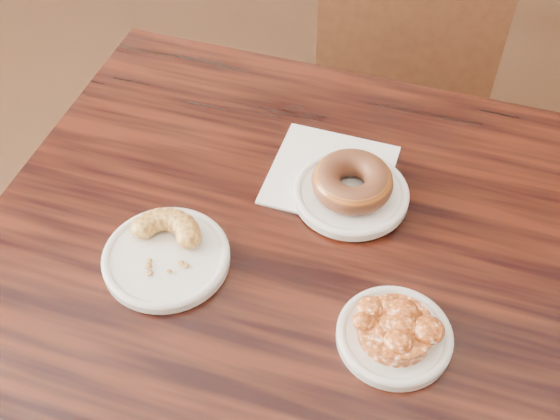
# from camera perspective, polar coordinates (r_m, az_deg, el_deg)

# --- Properties ---
(cafe_table) EXTENTS (1.07, 1.07, 0.75)m
(cafe_table) POSITION_cam_1_polar(r_m,az_deg,el_deg) (1.27, 0.58, -15.13)
(cafe_table) COLOR black
(cafe_table) RESTS_ON floor
(chair_far) EXTENTS (0.47, 0.47, 0.90)m
(chair_far) POSITION_cam_1_polar(r_m,az_deg,el_deg) (1.80, 9.96, 11.81)
(chair_far) COLOR black
(chair_far) RESTS_ON floor
(napkin) EXTENTS (0.21, 0.21, 0.00)m
(napkin) POSITION_cam_1_polar(r_m,az_deg,el_deg) (1.06, 4.12, 2.91)
(napkin) COLOR white
(napkin) RESTS_ON cafe_table
(plate_donut) EXTENTS (0.17, 0.17, 0.01)m
(plate_donut) POSITION_cam_1_polar(r_m,az_deg,el_deg) (1.03, 5.78, 1.30)
(plate_donut) COLOR white
(plate_donut) RESTS_ON napkin
(plate_cruller) EXTENTS (0.17, 0.17, 0.01)m
(plate_cruller) POSITION_cam_1_polar(r_m,az_deg,el_deg) (0.97, -9.22, -3.88)
(plate_cruller) COLOR white
(plate_cruller) RESTS_ON cafe_table
(plate_fritter) EXTENTS (0.14, 0.14, 0.01)m
(plate_fritter) POSITION_cam_1_polar(r_m,az_deg,el_deg) (0.90, 9.26, -10.11)
(plate_fritter) COLOR silver
(plate_fritter) RESTS_ON cafe_table
(glazed_donut) EXTENTS (0.12, 0.12, 0.04)m
(glazed_donut) POSITION_cam_1_polar(r_m,az_deg,el_deg) (1.01, 5.90, 2.32)
(glazed_donut) COLOR brown
(glazed_donut) RESTS_ON plate_donut
(apple_fritter) EXTENTS (0.13, 0.13, 0.03)m
(apple_fritter) POSITION_cam_1_polar(r_m,az_deg,el_deg) (0.88, 9.43, -9.39)
(apple_fritter) COLOR #4F2008
(apple_fritter) RESTS_ON plate_fritter
(cruller_fragment) EXTENTS (0.12, 0.12, 0.03)m
(cruller_fragment) POSITION_cam_1_polar(r_m,az_deg,el_deg) (0.95, -9.38, -3.08)
(cruller_fragment) COLOR brown
(cruller_fragment) RESTS_ON plate_cruller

